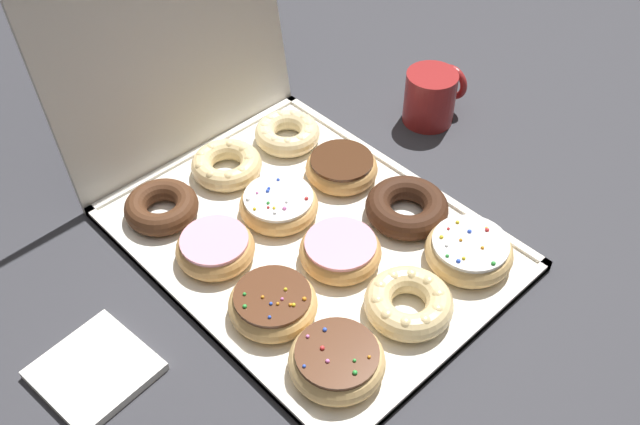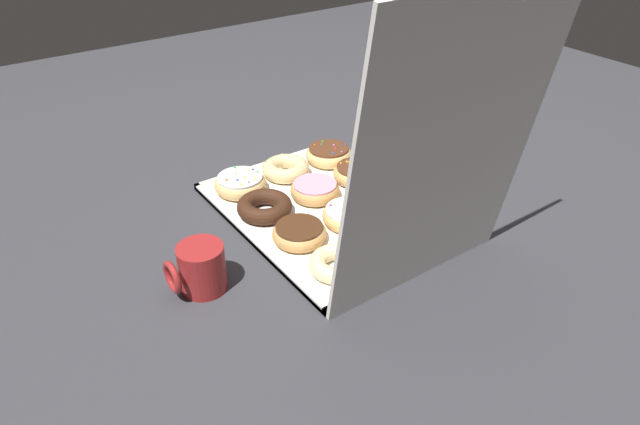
# 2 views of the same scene
# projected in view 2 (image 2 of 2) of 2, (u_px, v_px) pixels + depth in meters

# --- Properties ---
(ground_plane) EXTENTS (3.00, 3.00, 0.00)m
(ground_plane) POSITION_uv_depth(u_px,v_px,m) (331.00, 212.00, 1.29)
(ground_plane) COLOR #333338
(donut_box) EXTENTS (0.41, 0.54, 0.01)m
(donut_box) POSITION_uv_depth(u_px,v_px,m) (331.00, 210.00, 1.29)
(donut_box) COLOR silver
(donut_box) RESTS_ON ground
(box_lid_open) EXTENTS (0.41, 0.09, 0.55)m
(box_lid_open) POSITION_uv_depth(u_px,v_px,m) (449.00, 156.00, 0.92)
(box_lid_open) COLOR silver
(box_lid_open) RESTS_ON ground
(sprinkle_donut_0) EXTENTS (0.12, 0.12, 0.04)m
(sprinkle_donut_0) POSITION_uv_depth(u_px,v_px,m) (329.00, 154.00, 1.46)
(sprinkle_donut_0) COLOR #E5B770
(sprinkle_donut_0) RESTS_ON donut_box
(cruller_donut_1) EXTENTS (0.12, 0.12, 0.04)m
(cruller_donut_1) POSITION_uv_depth(u_px,v_px,m) (287.00, 168.00, 1.40)
(cruller_donut_1) COLOR #EACC8C
(cruller_donut_1) RESTS_ON donut_box
(sprinkle_donut_2) EXTENTS (0.12, 0.12, 0.04)m
(sprinkle_donut_2) POSITION_uv_depth(u_px,v_px,m) (240.00, 183.00, 1.34)
(sprinkle_donut_2) COLOR #E5B770
(sprinkle_donut_2) RESTS_ON donut_box
(sprinkle_donut_3) EXTENTS (0.12, 0.12, 0.04)m
(sprinkle_donut_3) POSITION_uv_depth(u_px,v_px,m) (357.00, 173.00, 1.38)
(sprinkle_donut_3) COLOR tan
(sprinkle_donut_3) RESTS_ON donut_box
(pink_frosted_donut_4) EXTENTS (0.11, 0.11, 0.04)m
(pink_frosted_donut_4) POSITION_uv_depth(u_px,v_px,m) (316.00, 189.00, 1.32)
(pink_frosted_donut_4) COLOR tan
(pink_frosted_donut_4) RESTS_ON donut_box
(chocolate_cake_ring_donut_5) EXTENTS (0.12, 0.12, 0.04)m
(chocolate_cake_ring_donut_5) POSITION_uv_depth(u_px,v_px,m) (265.00, 207.00, 1.26)
(chocolate_cake_ring_donut_5) COLOR #381E11
(chocolate_cake_ring_donut_5) RESTS_ON donut_box
(pink_frosted_donut_6) EXTENTS (0.11, 0.11, 0.04)m
(pink_frosted_donut_6) POSITION_uv_depth(u_px,v_px,m) (390.00, 197.00, 1.29)
(pink_frosted_donut_6) COLOR tan
(pink_frosted_donut_6) RESTS_ON donut_box
(sprinkle_donut_7) EXTENTS (0.12, 0.12, 0.04)m
(sprinkle_donut_7) POSITION_uv_depth(u_px,v_px,m) (350.00, 215.00, 1.23)
(sprinkle_donut_7) COLOR tan
(sprinkle_donut_7) RESTS_ON donut_box
(chocolate_frosted_donut_8) EXTENTS (0.11, 0.11, 0.04)m
(chocolate_frosted_donut_8) POSITION_uv_depth(u_px,v_px,m) (299.00, 233.00, 1.17)
(chocolate_frosted_donut_8) COLOR tan
(chocolate_frosted_donut_8) RESTS_ON donut_box
(chocolate_cake_ring_donut_9) EXTENTS (0.11, 0.11, 0.03)m
(chocolate_cake_ring_donut_9) POSITION_uv_depth(u_px,v_px,m) (430.00, 221.00, 1.21)
(chocolate_cake_ring_donut_9) COLOR #472816
(chocolate_cake_ring_donut_9) RESTS_ON donut_box
(cruller_donut_10) EXTENTS (0.11, 0.11, 0.04)m
(cruller_donut_10) POSITION_uv_depth(u_px,v_px,m) (388.00, 243.00, 1.15)
(cruller_donut_10) COLOR #EACC8C
(cruller_donut_10) RESTS_ON donut_box
(cruller_donut_11) EXTENTS (0.11, 0.11, 0.04)m
(cruller_donut_11) POSITION_uv_depth(u_px,v_px,m) (336.00, 263.00, 1.09)
(cruller_donut_11) COLOR beige
(cruller_donut_11) RESTS_ON donut_box
(coffee_mug) EXTENTS (0.11, 0.09, 0.09)m
(coffee_mug) POSITION_uv_depth(u_px,v_px,m) (200.00, 268.00, 1.05)
(coffee_mug) COLOR maroon
(coffee_mug) RESTS_ON ground
(napkin_stack) EXTENTS (0.14, 0.14, 0.01)m
(napkin_stack) POSITION_uv_depth(u_px,v_px,m) (445.00, 171.00, 1.44)
(napkin_stack) COLOR white
(napkin_stack) RESTS_ON ground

